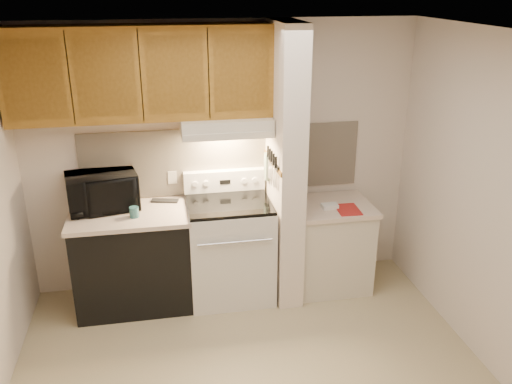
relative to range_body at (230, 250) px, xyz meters
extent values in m
plane|color=tan|center=(0.00, -1.16, -0.46)|extent=(3.60, 3.60, 0.00)
plane|color=white|center=(0.00, -1.16, 2.04)|extent=(3.60, 3.60, 0.00)
cube|color=beige|center=(0.00, 0.34, 0.79)|extent=(3.60, 2.50, 0.02)
cube|color=beige|center=(1.80, -1.16, 0.79)|extent=(0.02, 3.00, 2.50)
cube|color=beige|center=(0.00, 0.33, 0.78)|extent=(2.60, 0.02, 0.63)
cube|color=silver|center=(0.00, 0.00, 0.00)|extent=(0.76, 0.65, 0.92)
cube|color=black|center=(0.00, -0.32, 0.04)|extent=(0.50, 0.01, 0.30)
cylinder|color=silver|center=(0.00, -0.35, 0.26)|extent=(0.65, 0.02, 0.02)
cube|color=black|center=(0.00, 0.00, 0.48)|extent=(0.74, 0.64, 0.03)
cube|color=silver|center=(0.00, 0.28, 0.59)|extent=(0.76, 0.08, 0.20)
cube|color=black|center=(0.00, 0.24, 0.59)|extent=(0.10, 0.01, 0.04)
cylinder|color=silver|center=(-0.28, 0.24, 0.59)|extent=(0.05, 0.02, 0.05)
cylinder|color=silver|center=(-0.18, 0.24, 0.59)|extent=(0.05, 0.02, 0.05)
cylinder|color=silver|center=(0.18, 0.24, 0.59)|extent=(0.05, 0.02, 0.05)
cylinder|color=silver|center=(0.28, 0.24, 0.59)|extent=(0.05, 0.02, 0.05)
cube|color=black|center=(-0.88, 0.01, -0.03)|extent=(1.00, 0.63, 0.87)
cube|color=beige|center=(-0.88, 0.01, 0.43)|extent=(1.04, 0.67, 0.04)
cube|color=black|center=(-0.56, 0.21, 0.46)|extent=(0.26, 0.14, 0.02)
cylinder|color=#2C6166|center=(-0.83, -0.09, 0.49)|extent=(0.10, 0.10, 0.09)
cube|color=beige|center=(-0.48, 0.32, 0.64)|extent=(0.08, 0.01, 0.12)
imported|color=black|center=(-1.10, 0.15, 0.61)|extent=(0.66, 0.51, 0.33)
cube|color=silver|center=(0.51, -0.01, 0.79)|extent=(0.22, 0.70, 2.50)
cube|color=#92621F|center=(0.39, -0.01, 0.84)|extent=(0.01, 0.70, 0.04)
cube|color=black|center=(0.39, -0.06, 0.86)|extent=(0.02, 0.42, 0.04)
cube|color=silver|center=(0.38, -0.21, 0.76)|extent=(0.01, 0.03, 0.16)
cylinder|color=black|center=(0.38, -0.22, 0.91)|extent=(0.02, 0.02, 0.10)
cube|color=silver|center=(0.38, -0.15, 0.75)|extent=(0.01, 0.04, 0.18)
cylinder|color=black|center=(0.38, -0.14, 0.91)|extent=(0.02, 0.02, 0.10)
cube|color=silver|center=(0.38, -0.05, 0.74)|extent=(0.01, 0.04, 0.20)
cylinder|color=black|center=(0.38, -0.05, 0.91)|extent=(0.02, 0.02, 0.10)
cube|color=silver|center=(0.38, 0.03, 0.76)|extent=(0.01, 0.04, 0.16)
cylinder|color=black|center=(0.38, 0.02, 0.91)|extent=(0.02, 0.02, 0.10)
cube|color=silver|center=(0.38, 0.10, 0.75)|extent=(0.01, 0.04, 0.18)
cylinder|color=black|center=(0.38, 0.10, 0.91)|extent=(0.02, 0.02, 0.10)
cube|color=gray|center=(0.38, 0.17, 0.74)|extent=(0.03, 0.10, 0.24)
cube|color=beige|center=(0.97, -0.01, -0.06)|extent=(0.70, 0.60, 0.81)
cube|color=beige|center=(0.97, -0.01, 0.37)|extent=(0.74, 0.64, 0.04)
cube|color=red|center=(1.07, -0.16, 0.39)|extent=(0.21, 0.28, 0.01)
cube|color=white|center=(0.92, -0.08, 0.41)|extent=(0.15, 0.10, 0.04)
cube|color=beige|center=(0.00, 0.12, 1.17)|extent=(0.78, 0.44, 0.15)
cube|color=beige|center=(0.00, -0.08, 1.12)|extent=(0.78, 0.04, 0.06)
cube|color=#92621F|center=(-0.69, 0.17, 1.62)|extent=(2.18, 0.33, 0.77)
cube|color=#92621F|center=(-1.51, 0.01, 1.62)|extent=(0.46, 0.01, 0.63)
cube|color=black|center=(-1.23, 0.01, 1.62)|extent=(0.01, 0.01, 0.73)
cube|color=#92621F|center=(-0.96, 0.01, 1.62)|extent=(0.46, 0.01, 0.63)
cube|color=black|center=(-0.69, 0.01, 1.62)|extent=(0.01, 0.01, 0.73)
cube|color=#92621F|center=(-0.42, 0.01, 1.62)|extent=(0.46, 0.01, 0.63)
cube|color=black|center=(-0.14, 0.01, 1.62)|extent=(0.01, 0.01, 0.73)
cube|color=#92621F|center=(0.13, 0.01, 1.62)|extent=(0.46, 0.01, 0.63)
camera|label=1|loc=(-0.59, -4.45, 2.35)|focal=38.00mm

